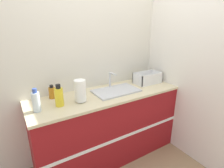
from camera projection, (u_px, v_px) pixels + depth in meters
name	position (u px, v px, depth m)	size (l,w,h in m)	color
ground_plane	(120.00, 168.00, 2.23)	(12.00, 12.00, 0.00)	#937A56
wall_back	(95.00, 59.00, 2.32)	(4.28, 0.06, 2.60)	beige
wall_right	(165.00, 56.00, 2.53)	(0.06, 2.60, 2.60)	silver
counter_cabinet	(108.00, 125.00, 2.32)	(1.91, 0.62, 0.93)	maroon
sink	(116.00, 90.00, 2.22)	(0.57, 0.34, 0.23)	silver
paper_towel_roll	(80.00, 91.00, 1.90)	(0.12, 0.12, 0.25)	#4C4C51
dish_rack	(147.00, 79.00, 2.53)	(0.39, 0.22, 0.16)	white
bottle_amber	(52.00, 92.00, 2.01)	(0.07, 0.07, 0.16)	#B26B19
bottle_clear	(36.00, 101.00, 1.69)	(0.08, 0.08, 0.24)	silver
bottle_yellow	(59.00, 96.00, 1.81)	(0.09, 0.09, 0.24)	yellow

